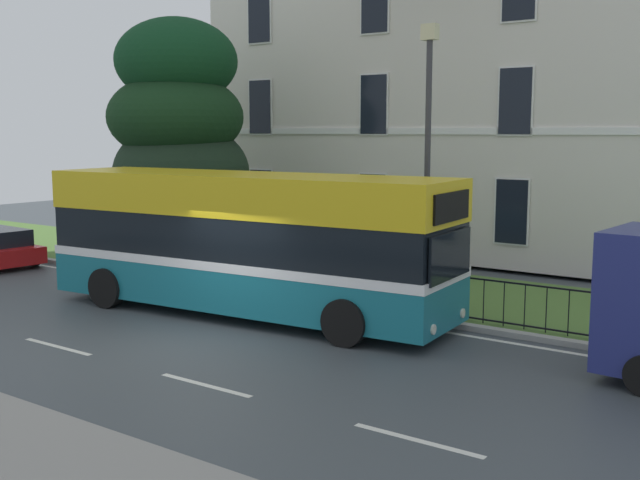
% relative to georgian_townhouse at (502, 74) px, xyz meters
% --- Properties ---
extents(ground_plane, '(60.00, 56.00, 0.18)m').
position_rel_georgian_townhouse_xyz_m(ground_plane, '(0.09, -14.41, -6.20)').
color(ground_plane, '#3F474C').
extents(georgian_townhouse, '(19.42, 9.46, 12.07)m').
position_rel_georgian_townhouse_xyz_m(georgian_townhouse, '(0.00, 0.00, 0.00)').
color(georgian_townhouse, silver).
rests_on(georgian_townhouse, ground_plane).
extents(iron_verge_railing, '(15.06, 0.04, 0.97)m').
position_rel_georgian_townhouse_xyz_m(iron_verge_railing, '(0.00, -11.02, -5.56)').
color(iron_verge_railing, black).
rests_on(iron_verge_railing, ground_plane).
extents(evergreen_tree, '(5.29, 5.29, 7.96)m').
position_rel_georgian_townhouse_xyz_m(evergreen_tree, '(-7.26, -8.75, -2.87)').
color(evergreen_tree, '#423328').
rests_on(evergreen_tree, ground_plane).
extents(single_decker_bus, '(10.14, 3.21, 3.25)m').
position_rel_georgian_townhouse_xyz_m(single_decker_bus, '(-0.67, -12.99, -4.47)').
color(single_decker_bus, '#176B7C').
rests_on(single_decker_bus, ground_plane).
extents(street_lamp_post, '(0.36, 0.24, 6.50)m').
position_rel_georgian_townhouse_xyz_m(street_lamp_post, '(2.43, -10.08, -2.32)').
color(street_lamp_post, '#333338').
rests_on(street_lamp_post, ground_plane).
extents(litter_bin, '(0.52, 0.52, 1.03)m').
position_rel_georgian_townhouse_xyz_m(litter_bin, '(-4.31, -10.33, -5.54)').
color(litter_bin, '#23472D').
rests_on(litter_bin, ground_plane).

